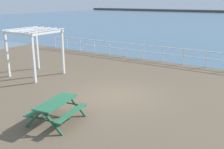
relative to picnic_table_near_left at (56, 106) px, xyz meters
name	(u,v)px	position (x,y,z in m)	size (l,w,h in m)	color
ground_plane	(113,97)	(0.29, 3.34, -0.68)	(30.00, 24.00, 0.20)	brown
seaward_railing	(173,53)	(0.29, 11.09, 0.15)	(23.07, 0.07, 1.08)	white
picnic_table_near_left	(56,106)	(0.00, 0.00, 0.00)	(1.79, 2.02, 0.80)	#286B47
lattice_pergola	(35,41)	(-5.37, 3.78, 1.41)	(2.45, 2.57, 2.70)	white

